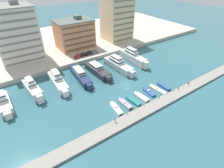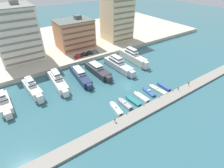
{
  "view_description": "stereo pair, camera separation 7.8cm",
  "coord_description": "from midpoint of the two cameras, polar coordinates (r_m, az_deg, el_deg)",
  "views": [
    {
      "loc": [
        -40.6,
        -47.68,
        41.74
      ],
      "look_at": [
        -7.69,
        0.43,
        2.5
      ],
      "focal_mm": 28.0,
      "sensor_mm": 36.0,
      "label": 1
    },
    {
      "loc": [
        -40.53,
        -47.72,
        41.74
      ],
      "look_at": [
        -7.69,
        0.43,
        2.5
      ],
      "focal_mm": 28.0,
      "sensor_mm": 36.0,
      "label": 2
    }
  ],
  "objects": [
    {
      "name": "motorboat_white_far_left",
      "position": [
        61.7,
        1.38,
        -7.99
      ],
      "size": [
        2.68,
        7.56,
        1.44
      ],
      "color": "white",
      "rests_on": "ground"
    },
    {
      "name": "yacht_white_mid_left",
      "position": [
        75.88,
        -17.22,
        0.91
      ],
      "size": [
        4.58,
        19.38,
        8.07
      ],
      "color": "white",
      "rests_on": "ground"
    },
    {
      "name": "bollard_east_mid",
      "position": [
        68.0,
        15.21,
        -4.16
      ],
      "size": [
        0.2,
        0.2,
        0.61
      ],
      "color": "#2D2D33",
      "rests_on": "pier_dock"
    },
    {
      "name": "bollard_west_mid",
      "position": [
        63.29,
        10.42,
        -6.69
      ],
      "size": [
        0.2,
        0.2,
        0.61
      ],
      "color": "#2D2D33",
      "rests_on": "pier_dock"
    },
    {
      "name": "car_black_mid_left",
      "position": [
        96.67,
        -7.47,
        10.08
      ],
      "size": [
        4.13,
        1.99,
        1.8
      ],
      "color": "black",
      "rests_on": "quay_promenade"
    },
    {
      "name": "apartment_block_left",
      "position": [
        106.16,
        -12.13,
        15.79
      ],
      "size": [
        20.24,
        15.02,
        17.54
      ],
      "color": "tan",
      "rests_on": "quay_promenade"
    },
    {
      "name": "car_grey_center_left",
      "position": [
        97.98,
        -5.69,
        10.54
      ],
      "size": [
        4.17,
        2.07,
        1.8
      ],
      "color": "slate",
      "rests_on": "quay_promenade"
    },
    {
      "name": "motorboat_blue_center",
      "position": [
        70.99,
        12.04,
        -2.54
      ],
      "size": [
        2.53,
        6.94,
        1.23
      ],
      "color": "#33569E",
      "rests_on": "ground"
    },
    {
      "name": "pedestrian_mid_deck",
      "position": [
        78.72,
        23.75,
        0.27
      ],
      "size": [
        0.38,
        0.64,
        1.75
      ],
      "color": "#7A6B56",
      "rests_on": "pier_dock"
    },
    {
      "name": "yacht_ivory_mid_right",
      "position": [
        92.03,
        6.92,
        8.61
      ],
      "size": [
        4.16,
        20.42,
        8.99
      ],
      "color": "silver",
      "rests_on": "ground"
    },
    {
      "name": "bollard_west",
      "position": [
        59.21,
        4.86,
        -9.55
      ],
      "size": [
        0.2,
        0.2,
        0.61
      ],
      "color": "#2D2D33",
      "rests_on": "pier_dock"
    },
    {
      "name": "motorboat_blue_mid_right",
      "position": [
        75.33,
        16.64,
        -0.85
      ],
      "size": [
        1.61,
        6.63,
        1.0
      ],
      "color": "#33569E",
      "rests_on": "ground"
    },
    {
      "name": "yacht_ivory_far_left",
      "position": [
        72.28,
        -31.73,
        -5.25
      ],
      "size": [
        4.38,
        15.3,
        7.56
      ],
      "color": "silver",
      "rests_on": "ground"
    },
    {
      "name": "bollard_east",
      "position": [
        73.25,
        19.32,
        -1.94
      ],
      "size": [
        0.2,
        0.2,
        0.61
      ],
      "color": "#2D2D33",
      "rests_on": "pier_dock"
    },
    {
      "name": "quay_promenade",
      "position": [
        124.06,
        -13.66,
        13.87
      ],
      "size": [
        180.0,
        70.0,
        2.1
      ],
      "primitive_type": "cube",
      "color": "beige",
      "rests_on": "ground"
    },
    {
      "name": "motorboat_cream_center_right",
      "position": [
        73.04,
        14.76,
        -1.8
      ],
      "size": [
        2.63,
        8.53,
        1.15
      ],
      "color": "beige",
      "rests_on": "ground"
    },
    {
      "name": "pedestrian_near_edge",
      "position": [
        74.01,
        20.85,
        -1.33
      ],
      "size": [
        0.24,
        0.61,
        1.57
      ],
      "color": "#7A6B56",
      "rests_on": "pier_dock"
    },
    {
      "name": "apartment_block_mid_left",
      "position": [
        116.06,
        1.62,
        20.68
      ],
      "size": [
        16.29,
        15.39,
        27.94
      ],
      "color": "beige",
      "rests_on": "quay_promenade"
    },
    {
      "name": "pier_dock",
      "position": [
        65.48,
        14.51,
        -6.53
      ],
      "size": [
        120.0,
        4.53,
        0.77
      ],
      "primitive_type": "cube",
      "color": "gray",
      "rests_on": "ground"
    },
    {
      "name": "ground_plane",
      "position": [
        75.25,
        5.06,
        0.11
      ],
      "size": [
        400.0,
        400.0,
        0.0
      ],
      "primitive_type": "plane",
      "color": "#336670"
    },
    {
      "name": "yacht_white_left",
      "position": [
        74.18,
        -24.44,
        -1.44
      ],
      "size": [
        5.02,
        16.1,
        8.39
      ],
      "color": "white",
      "rests_on": "ground"
    },
    {
      "name": "pedestrian_far_side",
      "position": [
        56.02,
        0.97,
        -11.57
      ],
      "size": [
        0.53,
        0.47,
        1.69
      ],
      "color": "#7A6B56",
      "rests_on": "pier_dock"
    },
    {
      "name": "yacht_navy_center_left",
      "position": [
        78.48,
        -10.23,
        2.73
      ],
      "size": [
        5.06,
        20.52,
        6.16
      ],
      "color": "navy",
      "rests_on": "ground"
    },
    {
      "name": "motorboat_teal_mid_left",
      "position": [
        65.45,
        7.06,
        -5.48
      ],
      "size": [
        2.53,
        7.23,
        0.89
      ],
      "color": "teal",
      "rests_on": "ground"
    },
    {
      "name": "yacht_silver_center_right",
      "position": [
        84.87,
        2.09,
        6.24
      ],
      "size": [
        5.51,
        21.02,
        8.06
      ],
      "color": "silver",
      "rests_on": "ground"
    },
    {
      "name": "car_red_far_left",
      "position": [
        93.96,
        -11.05,
        9.0
      ],
      "size": [
        4.18,
        2.09,
        1.8
      ],
      "color": "red",
      "rests_on": "quay_promenade"
    },
    {
      "name": "motorboat_white_center_left",
      "position": [
        67.82,
        9.58,
        -4.19
      ],
      "size": [
        2.55,
        7.28,
        0.83
      ],
      "color": "white",
      "rests_on": "ground"
    },
    {
      "name": "motorboat_grey_left",
      "position": [
        63.73,
        4.3,
        -6.48
      ],
      "size": [
        2.15,
        7.02,
        1.35
      ],
      "color": "#9EA3A8",
      "rests_on": "ground"
    },
    {
      "name": "apartment_block_far_left",
      "position": [
        99.56,
        -28.87,
        14.27
      ],
      "size": [
        19.78,
        18.17,
        27.55
      ],
      "color": "silver",
      "rests_on": "quay_promenade"
    },
    {
      "name": "yacht_charcoal_center",
      "position": [
        81.59,
        -4.7,
        4.53
      ],
      "size": [
        5.33,
        19.36,
        6.31
      ],
      "color": "#333338",
      "rests_on": "ground"
    },
    {
      "name": "car_black_left",
      "position": [
        95.28,
        -9.33,
        9.55
      ],
      "size": [
        4.12,
        1.96,
        1.8
      ],
      "color": "black",
      "rests_on": "quay_promenade"
    }
  ]
}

